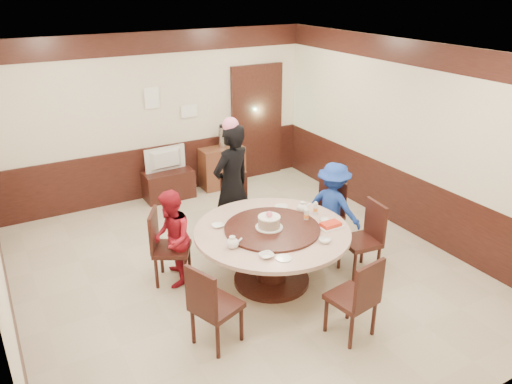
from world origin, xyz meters
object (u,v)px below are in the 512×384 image
birthday_cake (269,222)px  tv_stand (169,185)px  television (167,160)px  side_cabinet (222,167)px  person_red (172,239)px  banquet_table (272,245)px  shrimp_platter (331,225)px  thermos (222,137)px  person_blue (333,207)px  person_standing (232,186)px

birthday_cake → tv_stand: (-0.16, 3.14, -0.61)m
television → side_cabinet: bearing=178.3°
person_red → banquet_table: bearing=80.3°
shrimp_platter → thermos: size_ratio=0.79×
person_red → person_blue: bearing=102.8°
birthday_cake → shrimp_platter: birthday_cake is taller
banquet_table → tv_stand: 3.17m
person_standing → shrimp_platter: (0.61, -1.47, -0.12)m
banquet_table → television: (-0.19, 3.16, 0.18)m
person_standing → person_red: size_ratio=1.44×
person_standing → side_cabinet: person_standing is taller
tv_stand → thermos: (1.08, 0.03, 0.69)m
tv_stand → television: 0.46m
television → person_standing: bearing=93.5°
person_standing → tv_stand: person_standing is taller
banquet_table → person_red: size_ratio=1.54×
birthday_cake → shrimp_platter: bearing=-24.7°
banquet_table → birthday_cake: (-0.04, 0.02, 0.32)m
birthday_cake → side_cabinet: 3.33m
birthday_cake → person_blue: bearing=14.4°
person_blue → television: bearing=2.9°
shrimp_platter → thermos: thermos is taller
person_standing → shrimp_platter: size_ratio=5.97×
person_standing → thermos: (0.84, 2.02, 0.04)m
thermos → person_blue: bearing=-83.9°
banquet_table → person_blue: size_ratio=1.49×
tv_stand → side_cabinet: (1.05, 0.03, 0.12)m
banquet_table → birthday_cake: bearing=156.3°
person_standing → birthday_cake: size_ratio=5.32×
birthday_cake → side_cabinet: bearing=74.2°
banquet_table → television: television is taller
banquet_table → birthday_cake: 0.33m
person_red → side_cabinet: (1.94, 2.57, -0.25)m
birthday_cake → television: size_ratio=0.46×
person_red → person_standing: bearing=136.2°
person_red → tv_stand: bearing=-179.3°
person_standing → shrimp_platter: bearing=95.2°
television → thermos: size_ratio=1.92×
birthday_cake → thermos: size_ratio=0.89×
side_cabinet → thermos: size_ratio=2.11×
shrimp_platter → person_red: bearing=152.2°
shrimp_platter → tv_stand: bearing=103.8°
person_standing → person_blue: (1.15, -0.84, -0.25)m
person_standing → tv_stand: bearing=-100.5°
side_cabinet → thermos: 0.57m
person_red → television: 2.69m
banquet_table → side_cabinet: size_ratio=2.40×
shrimp_platter → banquet_table: bearing=155.2°
banquet_table → person_blue: bearing=15.5°
side_cabinet → television: bearing=-178.4°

